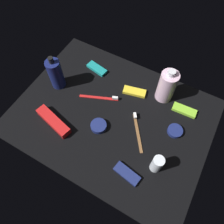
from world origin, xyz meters
The scene contains 13 objects.
ground_plane centered at (0.00, 0.00, -0.60)cm, with size 84.00×64.00×1.20cm, color black.
lotion_bottle centered at (-30.30, 2.48, 7.70)cm, with size 6.40×6.40×17.81cm.
bodywash_bottle centered at (15.65, 20.27, 7.94)cm, with size 7.60×7.60×17.64cm.
deodorant_stick centered at (25.66, -11.94, 4.71)cm, with size 4.19×4.19×9.42cm, color silver.
toothbrush_red centered at (-8.71, 5.41, 0.61)cm, with size 17.11×7.94×2.10cm.
toothbrush_brown centered at (12.83, -1.09, 0.61)cm, with size 11.47×15.32×2.10cm.
toothpaste_box_red centered at (-19.91, -15.41, 1.60)cm, with size 17.60×4.40×3.20cm, color red.
snack_bar_lime centered at (26.78, 17.55, 0.75)cm, with size 10.40×4.00×1.50cm, color #8CD133.
snack_bar_teal centered at (-19.28, 19.03, 0.75)cm, with size 10.40×4.00×1.50cm, color teal.
snack_bar_yellow centered at (3.17, 15.67, 0.75)cm, with size 10.40×4.00×1.50cm, color yellow.
snack_bar_navy centered at (17.40, -19.51, 0.75)cm, with size 10.40×4.00×1.50cm, color navy.
cream_tin_left centered at (-2.15, -7.72, 1.09)cm, with size 6.79×6.79×2.17cm, color navy.
cream_tin_right centered at (26.82, 6.02, 0.87)cm, with size 6.31×6.31×1.75cm, color navy.
Camera 1 is at (22.08, -39.38, 82.98)cm, focal length 34.49 mm.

